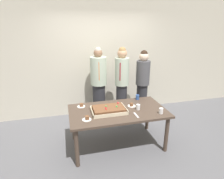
# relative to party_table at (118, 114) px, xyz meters

# --- Properties ---
(ground_plane) EXTENTS (12.00, 12.00, 0.00)m
(ground_plane) POSITION_rel_party_table_xyz_m (0.00, 0.00, -0.65)
(ground_plane) COLOR #5B5B60
(interior_back_panel) EXTENTS (8.00, 0.12, 3.00)m
(interior_back_panel) POSITION_rel_party_table_xyz_m (0.00, 1.60, 0.85)
(interior_back_panel) COLOR beige
(interior_back_panel) RESTS_ON ground_plane
(party_table) EXTENTS (1.74, 0.96, 0.73)m
(party_table) POSITION_rel_party_table_xyz_m (0.00, 0.00, 0.00)
(party_table) COLOR #47382D
(party_table) RESTS_ON ground_plane
(sheet_cake) EXTENTS (0.61, 0.42, 0.11)m
(sheet_cake) POSITION_rel_party_table_xyz_m (-0.17, -0.02, 0.12)
(sheet_cake) COLOR beige
(sheet_cake) RESTS_ON party_table
(plated_slice_near_left) EXTENTS (0.15, 0.15, 0.07)m
(plated_slice_near_left) POSITION_rel_party_table_xyz_m (-0.59, -0.23, 0.10)
(plated_slice_near_left) COLOR white
(plated_slice_near_left) RESTS_ON party_table
(plated_slice_near_right) EXTENTS (0.15, 0.15, 0.06)m
(plated_slice_near_right) POSITION_rel_party_table_xyz_m (-0.62, 0.31, 0.10)
(plated_slice_near_right) COLOR white
(plated_slice_near_right) RESTS_ON party_table
(plated_slice_far_left) EXTENTS (0.15, 0.15, 0.07)m
(plated_slice_far_left) POSITION_rel_party_table_xyz_m (0.30, 0.10, 0.10)
(plated_slice_far_left) COLOR white
(plated_slice_far_left) RESTS_ON party_table
(drink_cup_nearest) EXTENTS (0.07, 0.07, 0.10)m
(drink_cup_nearest) POSITION_rel_party_table_xyz_m (0.69, -0.32, 0.13)
(drink_cup_nearest) COLOR white
(drink_cup_nearest) RESTS_ON party_table
(drink_cup_middle) EXTENTS (0.07, 0.07, 0.10)m
(drink_cup_middle) POSITION_rel_party_table_xyz_m (0.53, 0.39, 0.13)
(drink_cup_middle) COLOR #2D5199
(drink_cup_middle) RESTS_ON party_table
(drink_cup_far_end) EXTENTS (0.07, 0.07, 0.10)m
(drink_cup_far_end) POSITION_rel_party_table_xyz_m (0.36, -0.07, 0.13)
(drink_cup_far_end) COLOR white
(drink_cup_far_end) RESTS_ON party_table
(cake_server_utensil) EXTENTS (0.03, 0.20, 0.01)m
(cake_server_utensil) POSITION_rel_party_table_xyz_m (0.25, -0.28, 0.08)
(cake_server_utensil) COLOR silver
(cake_server_utensil) RESTS_ON party_table
(person_serving_front) EXTENTS (0.31, 0.31, 1.74)m
(person_serving_front) POSITION_rel_party_table_xyz_m (0.36, 0.92, 0.27)
(person_serving_front) COLOR #28282D
(person_serving_front) RESTS_ON ground_plane
(person_green_shirt_behind) EXTENTS (0.37, 0.37, 1.72)m
(person_green_shirt_behind) POSITION_rel_party_table_xyz_m (-0.13, 1.17, 0.24)
(person_green_shirt_behind) COLOR #28282D
(person_green_shirt_behind) RESTS_ON ground_plane
(person_striped_tie_right) EXTENTS (0.31, 0.31, 1.65)m
(person_striped_tie_right) POSITION_rel_party_table_xyz_m (0.85, 0.90, 0.22)
(person_striped_tie_right) COLOR #28282D
(person_striped_tie_right) RESTS_ON ground_plane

